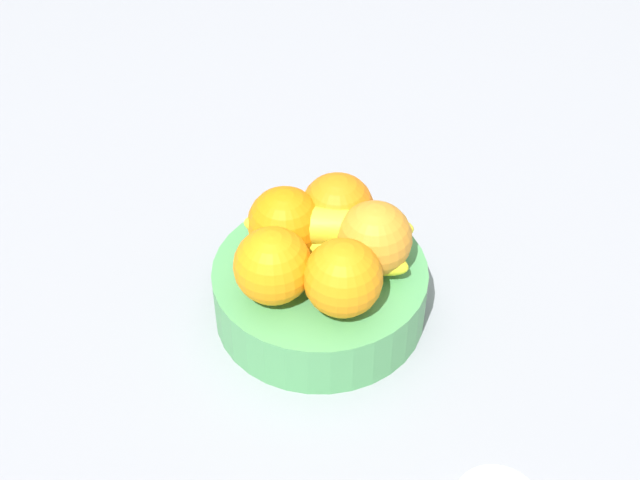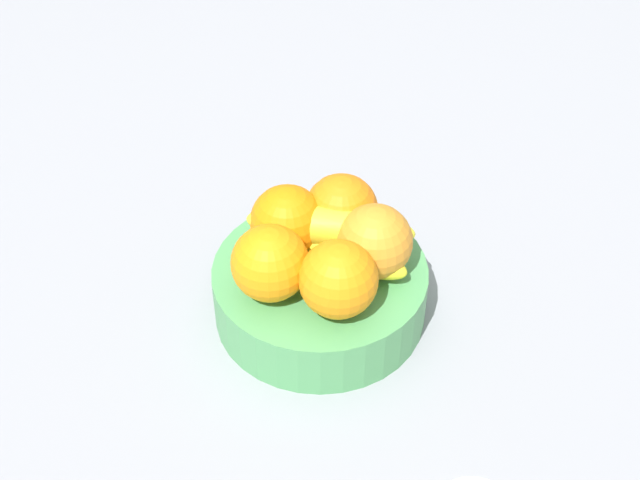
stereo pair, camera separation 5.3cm
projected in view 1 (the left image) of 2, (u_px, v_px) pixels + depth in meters
ground_plane at (296, 302)px, 94.88cm from camera, size 180.00×140.00×3.00cm
fruit_bowl at (320, 291)px, 89.72cm from camera, size 22.00×22.00×6.24cm
orange_front_left at (273, 266)px, 82.51cm from camera, size 7.61×7.61×7.61cm
orange_front_right at (343, 278)px, 81.29cm from camera, size 7.61×7.61×7.61cm
orange_center at (374, 239)px, 85.39cm from camera, size 7.61×7.61×7.61cm
orange_back_left at (337, 209)px, 88.72cm from camera, size 7.61×7.61×7.61cm
orange_back_right at (285, 223)px, 87.15cm from camera, size 7.61×7.61×7.61cm
banana_bunch at (328, 236)px, 86.68cm from camera, size 11.40×17.40×6.20cm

